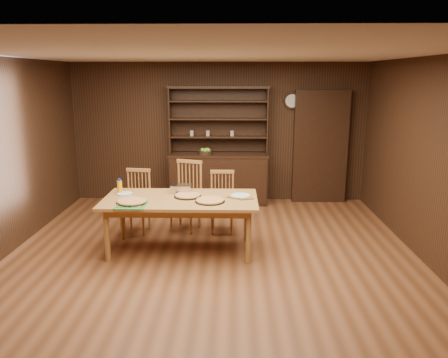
{
  "coord_description": "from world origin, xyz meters",
  "views": [
    {
      "loc": [
        0.29,
        -5.23,
        2.36
      ],
      "look_at": [
        0.16,
        0.4,
        1.02
      ],
      "focal_mm": 35.0,
      "sensor_mm": 36.0,
      "label": 1
    }
  ],
  "objects_px": {
    "chair_center": "(187,193)",
    "juice_bottle": "(120,187)",
    "chair_right": "(222,200)",
    "china_hutch": "(219,172)",
    "chair_left": "(138,199)",
    "dining_table": "(181,203)"
  },
  "relations": [
    {
      "from": "china_hutch",
      "to": "chair_left",
      "type": "height_order",
      "value": "china_hutch"
    },
    {
      "from": "chair_left",
      "to": "chair_right",
      "type": "relative_size",
      "value": 1.03
    },
    {
      "from": "chair_left",
      "to": "china_hutch",
      "type": "bearing_deg",
      "value": 60.35
    },
    {
      "from": "china_hutch",
      "to": "juice_bottle",
      "type": "bearing_deg",
      "value": -121.52
    },
    {
      "from": "chair_right",
      "to": "juice_bottle",
      "type": "height_order",
      "value": "juice_bottle"
    },
    {
      "from": "chair_right",
      "to": "juice_bottle",
      "type": "xyz_separation_m",
      "value": [
        -1.41,
        -0.59,
        0.35
      ]
    },
    {
      "from": "china_hutch",
      "to": "juice_bottle",
      "type": "distance_m",
      "value": 2.51
    },
    {
      "from": "chair_right",
      "to": "chair_center",
      "type": "bearing_deg",
      "value": 171.01
    },
    {
      "from": "chair_left",
      "to": "juice_bottle",
      "type": "xyz_separation_m",
      "value": [
        -0.12,
        -0.55,
        0.33
      ]
    },
    {
      "from": "chair_left",
      "to": "chair_right",
      "type": "bearing_deg",
      "value": 9.07
    },
    {
      "from": "china_hutch",
      "to": "juice_bottle",
      "type": "xyz_separation_m",
      "value": [
        -1.31,
        -2.13,
        0.25
      ]
    },
    {
      "from": "dining_table",
      "to": "juice_bottle",
      "type": "bearing_deg",
      "value": 165.39
    },
    {
      "from": "chair_left",
      "to": "juice_bottle",
      "type": "relative_size",
      "value": 4.62
    },
    {
      "from": "chair_left",
      "to": "chair_center",
      "type": "bearing_deg",
      "value": 16.95
    },
    {
      "from": "chair_center",
      "to": "juice_bottle",
      "type": "bearing_deg",
      "value": -122.55
    },
    {
      "from": "chair_left",
      "to": "chair_center",
      "type": "height_order",
      "value": "chair_center"
    },
    {
      "from": "juice_bottle",
      "to": "chair_right",
      "type": "bearing_deg",
      "value": 22.6
    },
    {
      "from": "chair_right",
      "to": "dining_table",
      "type": "bearing_deg",
      "value": -123.23
    },
    {
      "from": "china_hutch",
      "to": "juice_bottle",
      "type": "relative_size",
      "value": 10.36
    },
    {
      "from": "chair_center",
      "to": "dining_table",
      "type": "bearing_deg",
      "value": -70.06
    },
    {
      "from": "dining_table",
      "to": "juice_bottle",
      "type": "distance_m",
      "value": 0.92
    },
    {
      "from": "china_hutch",
      "to": "chair_right",
      "type": "xyz_separation_m",
      "value": [
        0.11,
        -1.54,
        -0.1
      ]
    }
  ]
}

